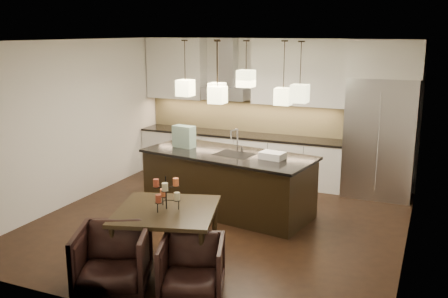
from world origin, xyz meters
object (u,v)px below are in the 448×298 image
at_px(island_body, 228,184).
at_px(armchair_left, 113,259).
at_px(refrigerator, 380,138).
at_px(armchair_right, 192,267).
at_px(dining_table, 167,236).

bearing_deg(island_body, armchair_left, -85.15).
distance_m(refrigerator, island_body, 2.91).
xyz_separation_m(refrigerator, armchair_right, (-1.50, -4.49, -0.74)).
bearing_deg(refrigerator, armchair_right, -108.54).
xyz_separation_m(dining_table, armchair_right, (0.65, -0.58, -0.04)).
distance_m(refrigerator, armchair_right, 4.79).
distance_m(island_body, armchair_right, 2.74).
height_order(refrigerator, armchair_right, refrigerator).
height_order(island_body, dining_table, island_body).
bearing_deg(armchair_right, refrigerator, 51.96).
relative_size(refrigerator, island_body, 0.79).
height_order(island_body, armchair_right, island_body).
relative_size(armchair_left, armchair_right, 1.14).
relative_size(island_body, armchair_right, 3.73).
bearing_deg(armchair_left, dining_table, 50.84).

